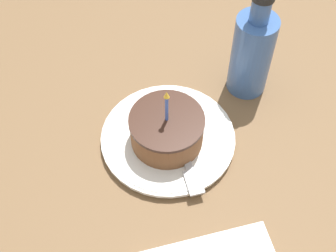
{
  "coord_description": "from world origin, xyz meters",
  "views": [
    {
      "loc": [
        0.41,
        -0.14,
        0.66
      ],
      "look_at": [
        -0.02,
        -0.03,
        0.04
      ],
      "focal_mm": 50.0,
      "sensor_mm": 36.0,
      "label": 1
    }
  ],
  "objects_px": {
    "plate": "(168,138)",
    "cake_slice": "(167,129)",
    "fork": "(186,158)",
    "bottle": "(252,52)"
  },
  "relations": [
    {
      "from": "plate",
      "to": "cake_slice",
      "type": "bearing_deg",
      "value": -30.34
    },
    {
      "from": "fork",
      "to": "bottle",
      "type": "bearing_deg",
      "value": 131.46
    },
    {
      "from": "fork",
      "to": "bottle",
      "type": "height_order",
      "value": "bottle"
    },
    {
      "from": "plate",
      "to": "cake_slice",
      "type": "distance_m",
      "value": 0.04
    },
    {
      "from": "cake_slice",
      "to": "plate",
      "type": "bearing_deg",
      "value": 149.66
    },
    {
      "from": "cake_slice",
      "to": "fork",
      "type": "xyz_separation_m",
      "value": [
        0.04,
        0.02,
        -0.03
      ]
    },
    {
      "from": "fork",
      "to": "plate",
      "type": "bearing_deg",
      "value": -162.07
    },
    {
      "from": "plate",
      "to": "cake_slice",
      "type": "relative_size",
      "value": 1.85
    },
    {
      "from": "cake_slice",
      "to": "fork",
      "type": "distance_m",
      "value": 0.06
    },
    {
      "from": "bottle",
      "to": "fork",
      "type": "bearing_deg",
      "value": -48.54
    }
  ]
}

